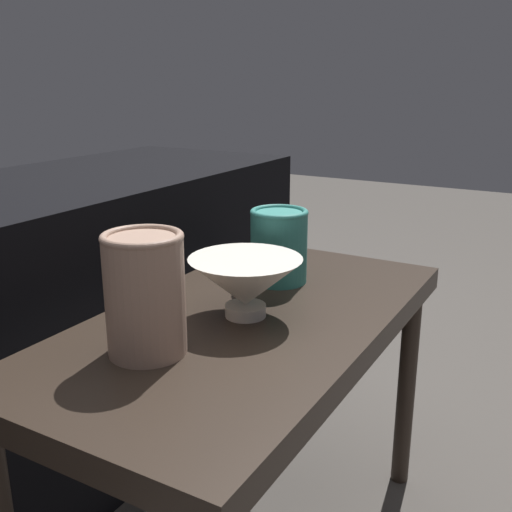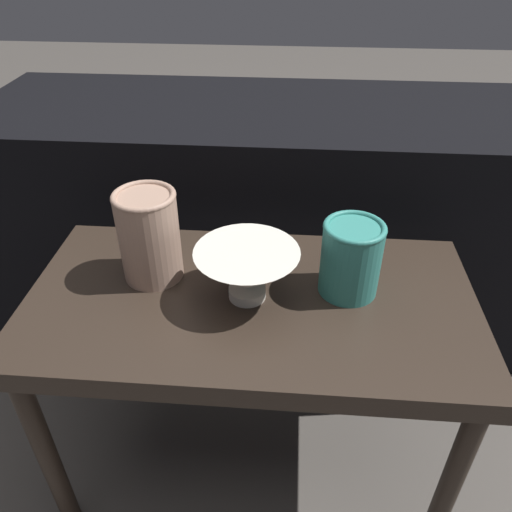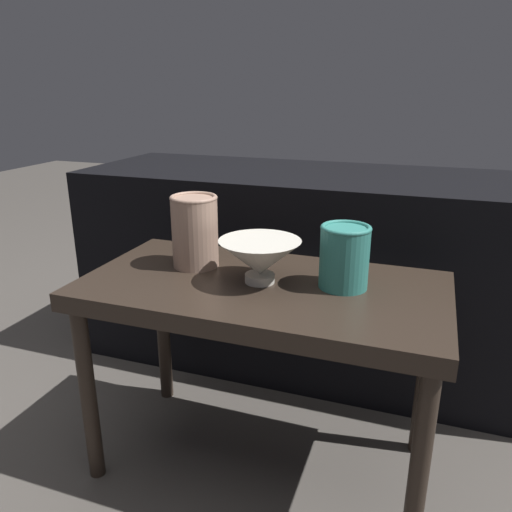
# 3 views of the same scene
# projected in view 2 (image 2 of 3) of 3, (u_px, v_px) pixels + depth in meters

# --- Properties ---
(ground_plane) EXTENTS (8.00, 8.00, 0.00)m
(ground_plane) POSITION_uv_depth(u_px,v_px,m) (252.00, 456.00, 1.14)
(ground_plane) COLOR #4C4742
(table) EXTENTS (0.78, 0.41, 0.47)m
(table) POSITION_uv_depth(u_px,v_px,m) (251.00, 320.00, 0.90)
(table) COLOR #2D231C
(table) RESTS_ON ground_plane
(couch_backdrop) EXTENTS (1.47, 0.50, 0.62)m
(couch_backdrop) POSITION_uv_depth(u_px,v_px,m) (268.00, 216.00, 1.40)
(couch_backdrop) COLOR black
(couch_backdrop) RESTS_ON ground_plane
(bowl) EXTENTS (0.18, 0.18, 0.09)m
(bowl) POSITION_uv_depth(u_px,v_px,m) (247.00, 272.00, 0.83)
(bowl) COLOR silver
(bowl) RESTS_ON table
(vase_textured_left) EXTENTS (0.11, 0.11, 0.17)m
(vase_textured_left) POSITION_uv_depth(u_px,v_px,m) (149.00, 235.00, 0.87)
(vase_textured_left) COLOR tan
(vase_textured_left) RESTS_ON table
(vase_colorful_right) EXTENTS (0.10, 0.10, 0.13)m
(vase_colorful_right) POSITION_uv_depth(u_px,v_px,m) (351.00, 257.00, 0.84)
(vase_colorful_right) COLOR teal
(vase_colorful_right) RESTS_ON table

